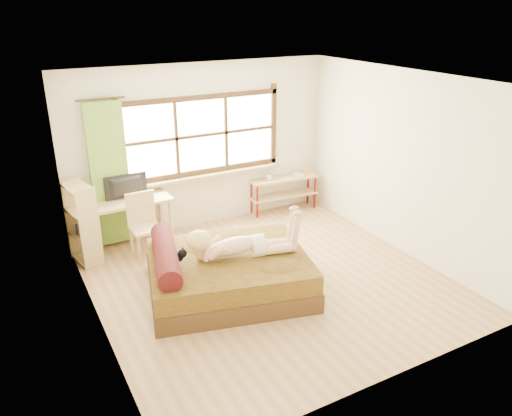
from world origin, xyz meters
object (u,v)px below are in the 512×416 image
bookshelf (83,224)px  woman (240,234)px  kitten (172,257)px  chair (144,221)px  desk (130,206)px  bed (225,273)px  pipe_shelf (284,186)px

bookshelf → woman: bearing=-60.6°
kitten → bookshelf: 1.81m
kitten → woman: bearing=4.5°
chair → bookshelf: bookshelf is taller
desk → chair: chair is taller
bed → kitten: 0.76m
desk → bookshelf: 0.76m
woman → kitten: 0.90m
desk → woman: bearing=-67.0°
bed → chair: bearing=125.6°
bookshelf → bed: bearing=-63.2°
pipe_shelf → bookshelf: bearing=-170.8°
chair → pipe_shelf: chair is taller
desk → bookshelf: bearing=-168.1°
bed → pipe_shelf: 2.95m
woman → bookshelf: (-1.64, 1.79, -0.21)m
woman → desk: size_ratio=1.15×
bed → pipe_shelf: (2.14, 2.02, 0.19)m
pipe_shelf → bookshelf: size_ratio=1.08×
kitten → desk: 1.82m
bed → bookshelf: bookshelf is taller
woman → chair: woman is taller
kitten → bed: bearing=6.9°
woman → desk: woman is taller
woman → bookshelf: bookshelf is taller
desk → chair: bearing=-76.4°
kitten → chair: 1.46m
kitten → desk: bearing=105.2°
bed → woman: 0.58m
pipe_shelf → desk: bearing=-173.1°
chair → bookshelf: bearing=166.0°
kitten → chair: (0.07, 1.45, -0.10)m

